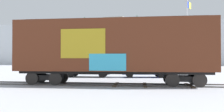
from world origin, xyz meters
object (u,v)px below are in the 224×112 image
freight_car (113,47)px  parked_car_blue (143,69)px  parked_car_black (87,69)px  flagpole (188,27)px

freight_car → parked_car_blue: size_ratio=2.91×
freight_car → parked_car_blue: 7.54m
freight_car → parked_car_black: 7.75m
flagpole → parked_car_black: size_ratio=1.99×
flagpole → parked_car_black: (-10.95, -7.14, -5.04)m
flagpole → freight_car: bearing=-117.7°
freight_car → parked_car_blue: (1.88, 7.08, -1.81)m
freight_car → parked_car_blue: freight_car is taller
freight_car → flagpole: size_ratio=1.45×
parked_car_blue → freight_car: bearing=-104.9°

